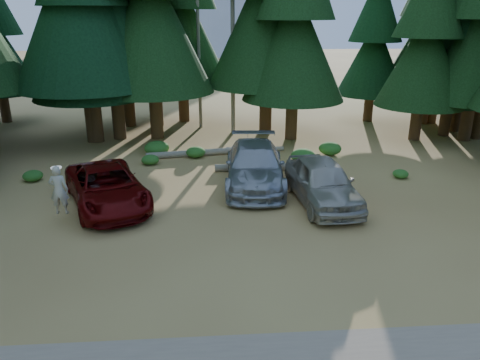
# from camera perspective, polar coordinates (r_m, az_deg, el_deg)

# --- Properties ---
(ground) EXTENTS (160.00, 160.00, 0.00)m
(ground) POSITION_cam_1_polar(r_m,az_deg,el_deg) (15.42, -0.64, -7.37)
(ground) COLOR #9E7743
(ground) RESTS_ON ground
(forest_belt_north) EXTENTS (36.00, 7.00, 22.00)m
(forest_belt_north) POSITION_cam_1_polar(r_m,az_deg,el_deg) (29.55, -2.45, 6.06)
(forest_belt_north) COLOR black
(forest_belt_north) RESTS_ON ground
(snag_front) EXTENTS (0.24, 0.24, 12.00)m
(snag_front) POSITION_cam_1_polar(r_m,az_deg,el_deg) (28.24, -0.90, 17.75)
(snag_front) COLOR gray
(snag_front) RESTS_ON ground
(snag_back) EXTENTS (0.20, 0.20, 10.00)m
(snag_back) POSITION_cam_1_polar(r_m,az_deg,el_deg) (29.75, -5.06, 15.86)
(snag_back) COLOR gray
(snag_back) RESTS_ON ground
(red_pickup) EXTENTS (4.39, 6.04, 1.53)m
(red_pickup) POSITION_cam_1_polar(r_m,az_deg,el_deg) (18.52, -15.93, -0.79)
(red_pickup) COLOR #600808
(red_pickup) RESTS_ON ground
(silver_minivan_center) EXTENTS (2.88, 6.15, 1.74)m
(silver_minivan_center) POSITION_cam_1_polar(r_m,az_deg,el_deg) (19.94, 1.81, 1.79)
(silver_minivan_center) COLOR #ACAFB5
(silver_minivan_center) RESTS_ON ground
(silver_minivan_right) EXTENTS (2.46, 5.23, 1.73)m
(silver_minivan_right) POSITION_cam_1_polar(r_m,az_deg,el_deg) (18.29, 10.02, -0.22)
(silver_minivan_right) COLOR #B7B1A3
(silver_minivan_right) RESTS_ON ground
(frisbee_player) EXTENTS (0.65, 0.45, 1.77)m
(frisbee_player) POSITION_cam_1_polar(r_m,az_deg,el_deg) (17.36, -21.22, -1.11)
(frisbee_player) COLOR beige
(frisbee_player) RESTS_ON ground
(log_left) EXTENTS (4.71, 1.05, 0.34)m
(log_left) POSITION_cam_1_polar(r_m,az_deg,el_deg) (24.22, -5.84, 3.27)
(log_left) COLOR gray
(log_left) RESTS_ON ground
(log_mid) EXTENTS (3.09, 0.33, 0.25)m
(log_mid) POSITION_cam_1_polar(r_m,az_deg,el_deg) (25.01, 1.82, 3.80)
(log_mid) COLOR gray
(log_mid) RESTS_ON ground
(log_right) EXTENTS (5.36, 0.39, 0.34)m
(log_right) POSITION_cam_1_polar(r_m,az_deg,el_deg) (22.00, 3.91, 1.61)
(log_right) COLOR gray
(log_right) RESTS_ON ground
(shrub_far_left) EXTENTS (0.85, 0.85, 0.47)m
(shrub_far_left) POSITION_cam_1_polar(r_m,az_deg,el_deg) (22.51, -23.94, 0.48)
(shrub_far_left) COLOR #2B6C20
(shrub_far_left) RESTS_ON ground
(shrub_left) EXTENTS (0.86, 0.86, 0.47)m
(shrub_left) POSITION_cam_1_polar(r_m,az_deg,el_deg) (23.23, -10.89, 2.44)
(shrub_left) COLOR #2B6C20
(shrub_left) RESTS_ON ground
(shrub_center_left) EXTENTS (1.29, 1.29, 0.71)m
(shrub_center_left) POSITION_cam_1_polar(r_m,az_deg,el_deg) (24.75, -10.12, 3.87)
(shrub_center_left) COLOR #2B6C20
(shrub_center_left) RESTS_ON ground
(shrub_center_right) EXTENTS (0.98, 0.98, 0.54)m
(shrub_center_right) POSITION_cam_1_polar(r_m,az_deg,el_deg) (24.05, -5.42, 3.41)
(shrub_center_right) COLOR #2B6C20
(shrub_center_right) RESTS_ON ground
(shrub_right) EXTENTS (1.21, 1.21, 0.67)m
(shrub_right) POSITION_cam_1_polar(r_m,az_deg,el_deg) (23.32, 7.69, 2.95)
(shrub_right) COLOR #2B6C20
(shrub_right) RESTS_ON ground
(shrub_far_right) EXTENTS (1.17, 1.17, 0.64)m
(shrub_far_right) POSITION_cam_1_polar(r_m,az_deg,el_deg) (24.83, 10.92, 3.79)
(shrub_far_right) COLOR #2B6C20
(shrub_far_right) RESTS_ON ground
(shrub_edge_east) EXTENTS (0.69, 0.69, 0.38)m
(shrub_edge_east) POSITION_cam_1_polar(r_m,az_deg,el_deg) (22.16, 18.98, 0.72)
(shrub_edge_east) COLOR #2B6C20
(shrub_edge_east) RESTS_ON ground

